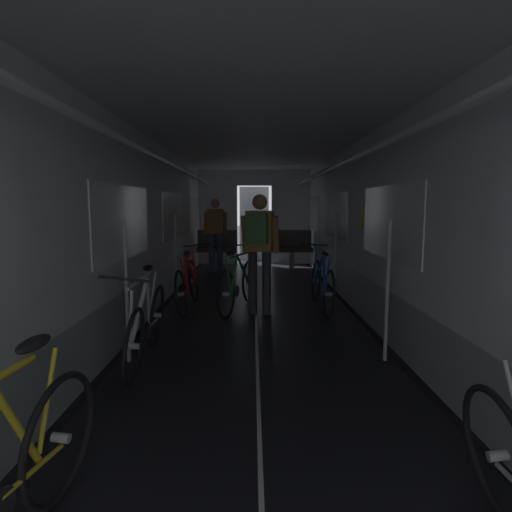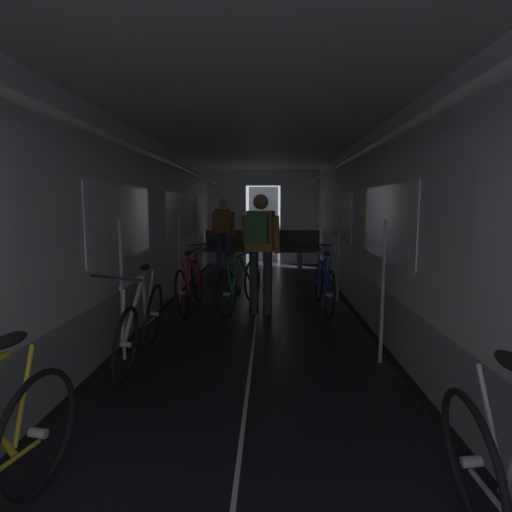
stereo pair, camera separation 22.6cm
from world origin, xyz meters
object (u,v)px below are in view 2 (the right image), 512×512
Objects in this scene: bicycle_green_in_aisle at (240,284)px; person_standing_near_bench at (223,230)px; bicycle_blue at (324,284)px; bicycle_white at (142,322)px; bench_seat_far_left at (225,246)px; bench_seat_far_right at (300,246)px; person_cyclist_aisle at (260,243)px; bicycle_red at (190,283)px.

bicycle_green_in_aisle is 3.67m from person_standing_near_bench.
bicycle_green_in_aisle is at bearing -178.96° from bicycle_blue.
bicycle_green_in_aisle is (0.83, 2.04, 0.00)m from bicycle_white.
person_standing_near_bench reaches higher than bicycle_green_in_aisle.
bench_seat_far_left and bench_seat_far_right have the same top height.
bicycle_blue is at bearing 17.03° from person_cyclist_aisle.
bicycle_green_in_aisle is at bearing 138.89° from person_cyclist_aisle.
bench_seat_far_right is (1.80, 0.00, 0.00)m from bench_seat_far_left.
bench_seat_far_right is 0.58× the size of bicycle_blue.
bench_seat_far_left is 0.58× the size of bicycle_white.
bench_seat_far_left is at bearing 99.38° from bicycle_green_in_aisle.
bicycle_green_in_aisle is at bearing 67.75° from bicycle_white.
person_standing_near_bench is at bearing -168.17° from bench_seat_far_right.
person_standing_near_bench reaches higher than bench_seat_far_left.
bicycle_white is 1.00× the size of bicycle_blue.
bicycle_red is at bearing -91.68° from person_standing_near_bench.
bench_seat_far_left is 1.80m from bench_seat_far_right.
person_cyclist_aisle is (0.95, -4.20, 0.45)m from bench_seat_far_left.
bicycle_white is 1.00× the size of bicycle_red.
bicycle_white is at bearing -91.76° from bench_seat_far_left.
bench_seat_far_left is 1.00× the size of bench_seat_far_right.
bench_seat_far_left is at bearing 88.52° from bicycle_red.
bench_seat_far_right is at bearing 91.18° from bicycle_blue.
person_cyclist_aisle is at bearing -41.11° from bicycle_green_in_aisle.
bench_seat_far_right is 0.58× the size of bicycle_red.
bicycle_blue is 1.00× the size of person_cyclist_aisle.
person_standing_near_bench reaches higher than bicycle_blue.
bench_seat_far_left is at bearing 115.65° from bicycle_blue.
person_standing_near_bench is at bearing 103.93° from person_cyclist_aisle.
bicycle_blue is (2.06, 2.06, 0.00)m from bicycle_white.
bicycle_white reaches higher than bicycle_green_in_aisle.
bicycle_white is at bearing -135.04° from bicycle_blue.
bench_seat_far_left is 4.00m from bicycle_green_in_aisle.
bench_seat_far_right is at bearing 78.58° from person_cyclist_aisle.
person_cyclist_aisle is 0.75m from bicycle_green_in_aisle.
bicycle_red is at bearing 87.73° from bicycle_white.
person_cyclist_aisle reaches higher than bench_seat_far_left.
bicycle_white is 1.00× the size of person_standing_near_bench.
bicycle_white is 2.09m from bicycle_red.
bench_seat_far_right reaches higher than bicycle_white.
bicycle_white is 2.92m from bicycle_blue.
bicycle_red is (-1.98, 0.03, -0.00)m from bicycle_blue.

